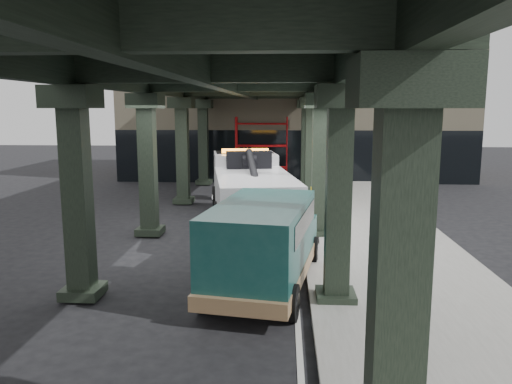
% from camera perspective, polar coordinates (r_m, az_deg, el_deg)
% --- Properties ---
extents(ground, '(90.00, 90.00, 0.00)m').
position_cam_1_polar(ground, '(15.83, -1.87, -6.98)').
color(ground, black).
rests_on(ground, ground).
extents(sidewalk, '(5.00, 40.00, 0.15)m').
position_cam_1_polar(sidewalk, '(17.94, 13.25, -4.99)').
color(sidewalk, gray).
rests_on(sidewalk, ground).
extents(lane_stripe, '(0.12, 38.00, 0.01)m').
position_cam_1_polar(lane_stripe, '(17.69, 4.24, -5.19)').
color(lane_stripe, silver).
rests_on(lane_stripe, ground).
extents(viaduct, '(7.40, 32.00, 6.40)m').
position_cam_1_polar(viaduct, '(17.23, -2.71, 12.74)').
color(viaduct, black).
rests_on(viaduct, ground).
extents(building, '(22.00, 10.00, 8.00)m').
position_cam_1_polar(building, '(35.12, 4.37, 8.71)').
color(building, '#C6B793').
rests_on(building, ground).
extents(scaffolding, '(3.08, 0.88, 4.00)m').
position_cam_1_polar(scaffolding, '(29.88, 0.65, 4.96)').
color(scaffolding, red).
rests_on(scaffolding, ground).
extents(tow_truck, '(3.89, 9.37, 2.99)m').
position_cam_1_polar(tow_truck, '(19.08, -0.73, 0.37)').
color(tow_truck, black).
rests_on(tow_truck, ground).
extents(towed_van, '(3.01, 5.83, 2.26)m').
position_cam_1_polar(towed_van, '(12.47, 0.96, -5.73)').
color(towed_van, '#113E3B').
rests_on(towed_van, ground).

